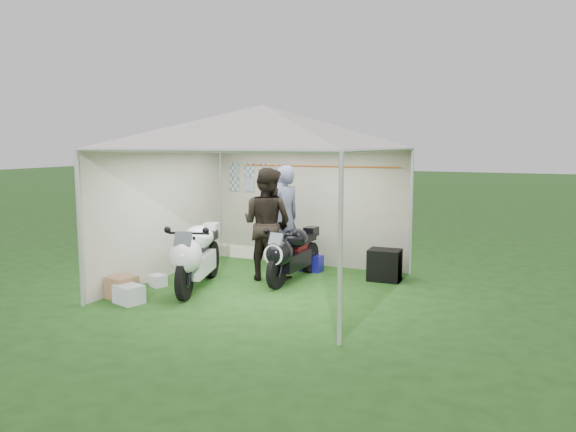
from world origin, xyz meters
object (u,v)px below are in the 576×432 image
Objects in this scene: canopy_tent at (264,132)px; person_blue_jacket at (284,218)px; person_dark_jacket at (267,224)px; paddock_stand at (311,263)px; crate_2 at (158,281)px; crate_1 at (122,287)px; motorcycle_black at (291,252)px; motorcycle_white at (196,254)px; equipment_box at (384,265)px; crate_0 at (129,294)px.

canopy_tent reaches higher than person_blue_jacket.
person_dark_jacket is (-0.22, 0.56, -1.59)m from canopy_tent.
crate_2 is (-1.96, -2.09, -0.05)m from paddock_stand.
canopy_tent reaches higher than person_dark_jacket.
paddock_stand is 0.21× the size of person_dark_jacket.
person_dark_jacket reaches higher than crate_1.
motorcycle_black reaches higher than paddock_stand.
canopy_tent is 2.14m from motorcycle_black.
motorcycle_white reaches higher than crate_1.
person_dark_jacket is 2.18m from equipment_box.
motorcycle_white reaches higher than motorcycle_black.
crate_2 is (-3.39, -1.96, -0.18)m from equipment_box.
crate_0 is at bearing -131.38° from canopy_tent.
person_blue_jacket reaches higher than crate_0.
paddock_stand is 1.00m from person_blue_jacket.
crate_0 is at bearing -119.27° from paddock_stand.
crate_1 is at bearing -94.59° from crate_2.
canopy_tent is 2.67× the size of motorcycle_white.
canopy_tent is 2.83m from paddock_stand.
crate_1 is at bearing -1.89° from person_blue_jacket.
crate_2 is (-0.23, 1.00, -0.04)m from crate_0.
person_blue_jacket reaches higher than motorcycle_white.
crate_2 is at bearing -9.36° from person_blue_jacket.
crate_2 is at bearing 85.41° from crate_1.
person_blue_jacket reaches higher than crate_2.
person_blue_jacket is 7.42× the size of crate_2.
canopy_tent is 1.70m from person_dark_jacket.
person_blue_jacket is at bearing 62.13° from crate_1.
paddock_stand is 1.52× the size of crate_2.
crate_0 is 1.02m from crate_2.
paddock_stand is 0.98× the size of crate_0.
person_blue_jacket is at bearing 178.47° from equipment_box.
equipment_box reaches higher than paddock_stand.
crate_1 is (-1.99, -2.03, -0.35)m from motorcycle_black.
equipment_box is 4.42m from crate_1.
paddock_stand is at bearing -112.70° from person_dark_jacket.
canopy_tent reaches higher than crate_0.
crate_2 is (-1.46, -1.21, -0.89)m from person_dark_jacket.
crate_2 is at bearing 170.43° from motorcycle_white.
person_blue_jacket reaches higher than person_dark_jacket.
canopy_tent reaches higher than crate_1.
canopy_tent is 2.10m from person_blue_jacket.
person_blue_jacket is at bearing 53.03° from motorcycle_white.
crate_0 is at bearing 67.63° from person_dark_jacket.
equipment_box is at bearing 37.43° from canopy_tent.
motorcycle_white is 5.21× the size of paddock_stand.
motorcycle_white is 1.28m from crate_0.
equipment_box is (2.67, 1.87, -0.32)m from motorcycle_white.
motorcycle_black is 0.96× the size of person_blue_jacket.
motorcycle_black is 1.65m from equipment_box.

